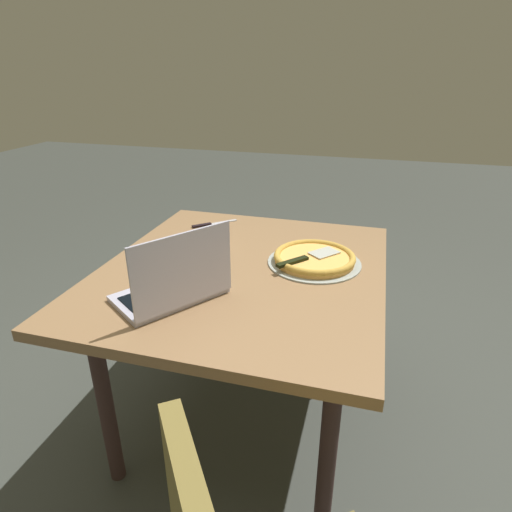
% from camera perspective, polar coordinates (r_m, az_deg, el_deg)
% --- Properties ---
extents(ground_plane, '(12.00, 12.00, 0.00)m').
position_cam_1_polar(ground_plane, '(2.03, -1.48, -21.07)').
color(ground_plane, '#383C37').
extents(dining_table, '(1.13, 1.02, 0.75)m').
position_cam_1_polar(dining_table, '(1.62, -1.74, -4.20)').
color(dining_table, olive).
rests_on(dining_table, ground_plane).
extents(laptop, '(0.40, 0.36, 0.25)m').
position_cam_1_polar(laptop, '(1.37, -10.76, -3.83)').
color(laptop, '#ACABC1').
rests_on(laptop, dining_table).
extents(pizza_plate, '(0.23, 0.23, 0.04)m').
position_cam_1_polar(pizza_plate, '(1.77, -7.56, 1.63)').
color(pizza_plate, silver).
rests_on(pizza_plate, dining_table).
extents(pizza_tray, '(0.35, 0.35, 0.04)m').
position_cam_1_polar(pizza_tray, '(1.63, 7.73, -0.32)').
color(pizza_tray, '#98A19C').
rests_on(pizza_tray, dining_table).
extents(table_knife, '(0.17, 0.17, 0.01)m').
position_cam_1_polar(table_knife, '(2.02, -6.10, 4.21)').
color(table_knife, '#BABAC0').
rests_on(table_knife, dining_table).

